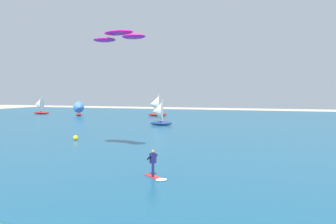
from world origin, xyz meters
TOP-DOWN VIEW (x-y plane):
  - ocean at (0.00, 49.69)m, footprint 160.00×90.00m
  - kitesurfer at (-0.26, 13.03)m, footprint 1.89×1.64m
  - kite at (-5.90, 19.39)m, footprint 5.39×2.75m
  - sailboat_leading at (-36.14, 58.24)m, footprint 3.12×3.16m
  - sailboat_far_right at (-48.89, 60.23)m, footprint 3.95×3.53m
  - sailboat_mid_left at (-19.35, 62.52)m, footprint 4.43×3.96m
  - sailboat_near_shore at (-11.36, 43.21)m, footprint 3.68×3.21m
  - marker_buoy at (-14.10, 24.97)m, footprint 0.53×0.53m

SIDE VIEW (x-z plane):
  - ocean at x=0.00m, z-range 0.00..0.10m
  - marker_buoy at x=-14.10m, z-range 0.10..0.63m
  - kitesurfer at x=-0.26m, z-range -0.13..1.54m
  - sailboat_leading at x=-36.14m, z-range -0.05..3.51m
  - sailboat_near_shore at x=-11.36m, z-range -0.07..4.07m
  - sailboat_far_right at x=-48.89m, z-range -0.09..4.36m
  - sailboat_mid_left at x=-19.35m, z-range -0.11..4.87m
  - kite at x=-5.90m, z-range 9.54..10.32m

